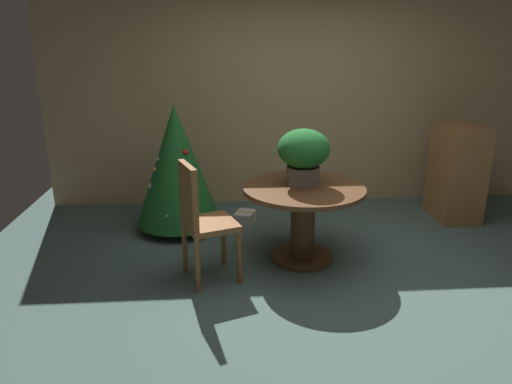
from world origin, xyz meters
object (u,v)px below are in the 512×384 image
object	(u,v)px
round_dining_table	(303,210)
flower_vase	(303,153)
wooden_chair_left_near	(201,216)
holiday_tree	(177,165)
wooden_cabinet	(456,173)
gift_box_cream	(245,218)

from	to	relation	value
round_dining_table	flower_vase	world-z (taller)	flower_vase
wooden_chair_left_near	holiday_tree	distance (m)	1.21
flower_vase	wooden_cabinet	xyz separation A→B (m)	(1.91, 0.88, -0.47)
gift_box_cream	wooden_cabinet	bearing A→B (deg)	0.72
flower_vase	holiday_tree	distance (m)	1.45
flower_vase	wooden_chair_left_near	xyz separation A→B (m)	(-0.91, -0.40, -0.43)
gift_box_cream	flower_vase	bearing A→B (deg)	-60.30
round_dining_table	gift_box_cream	world-z (taller)	round_dining_table
flower_vase	wooden_chair_left_near	size ratio (longest dim) A/B	0.49
holiday_tree	wooden_cabinet	distance (m)	3.13
holiday_tree	flower_vase	bearing A→B (deg)	-32.14
round_dining_table	gift_box_cream	bearing A→B (deg)	117.88
round_dining_table	holiday_tree	bearing A→B (deg)	145.56
flower_vase	holiday_tree	xyz separation A→B (m)	(-1.21, 0.76, -0.29)
round_dining_table	flower_vase	size ratio (longest dim) A/B	2.17
flower_vase	wooden_cabinet	size ratio (longest dim) A/B	0.48
wooden_cabinet	wooden_chair_left_near	bearing A→B (deg)	-155.48
round_dining_table	holiday_tree	xyz separation A→B (m)	(-1.21, 0.83, 0.23)
wooden_chair_left_near	wooden_cabinet	size ratio (longest dim) A/B	0.97
wooden_chair_left_near	holiday_tree	world-z (taller)	holiday_tree
round_dining_table	wooden_cabinet	world-z (taller)	wooden_cabinet
wooden_cabinet	round_dining_table	bearing A→B (deg)	-153.42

